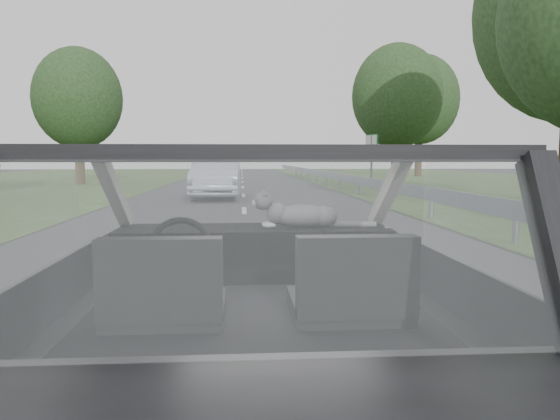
{
  "coord_description": "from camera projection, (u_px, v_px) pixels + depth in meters",
  "views": [
    {
      "loc": [
        -0.07,
        -2.58,
        1.41
      ],
      "look_at": [
        0.15,
        0.59,
        1.1
      ],
      "focal_mm": 35.0,
      "sensor_mm": 36.0,
      "label": 1
    }
  ],
  "objects": [
    {
      "name": "guardrail",
      "position": [
        427.0,
        193.0,
        12.88
      ],
      "size": [
        0.05,
        90.0,
        0.32
      ],
      "primitive_type": "cube",
      "color": "gray",
      "rests_on": "ground"
    },
    {
      "name": "dashboard",
      "position": [
        254.0,
        252.0,
        3.24
      ],
      "size": [
        1.58,
        0.45,
        0.3
      ],
      "primitive_type": "cube",
      "color": "black",
      "rests_on": "subject_car"
    },
    {
      "name": "tree_3",
      "position": [
        419.0,
        117.0,
        42.45
      ],
      "size": [
        7.59,
        7.59,
        9.19
      ],
      "primitive_type": null,
      "rotation": [
        0.0,
        0.0,
        0.3
      ],
      "color": "#1C3016",
      "rests_on": "ground"
    },
    {
      "name": "driver_seat",
      "position": [
        164.0,
        283.0,
        2.3
      ],
      "size": [
        0.5,
        0.72,
        0.42
      ],
      "primitive_type": "cube",
      "color": "black",
      "rests_on": "subject_car"
    },
    {
      "name": "passenger_seat",
      "position": [
        351.0,
        280.0,
        2.35
      ],
      "size": [
        0.5,
        0.72,
        0.42
      ],
      "primitive_type": "cube",
      "color": "black",
      "rests_on": "subject_car"
    },
    {
      "name": "steering_wheel",
      "position": [
        180.0,
        250.0,
        2.91
      ],
      "size": [
        0.36,
        0.36,
        0.04
      ],
      "primitive_type": "torus",
      "color": "black",
      "rests_on": "dashboard"
    },
    {
      "name": "other_car",
      "position": [
        217.0,
        177.0,
        19.34
      ],
      "size": [
        1.87,
        4.64,
        1.52
      ],
      "primitive_type": "imported",
      "rotation": [
        0.0,
        0.0,
        -0.01
      ],
      "color": "silver",
      "rests_on": "ground"
    },
    {
      "name": "tree_6",
      "position": [
        78.0,
        118.0,
        29.24
      ],
      "size": [
        5.45,
        5.45,
        7.11
      ],
      "primitive_type": null,
      "rotation": [
        0.0,
        0.0,
        0.18
      ],
      "color": "#1C3016",
      "rests_on": "ground"
    },
    {
      "name": "subject_car",
      "position": [
        257.0,
        300.0,
        2.63
      ],
      "size": [
        1.8,
        4.0,
        1.45
      ],
      "primitive_type": "cube",
      "color": "black",
      "rests_on": "ground"
    },
    {
      "name": "tree_2",
      "position": [
        397.0,
        116.0,
        29.15
      ],
      "size": [
        4.94,
        4.94,
        7.28
      ],
      "primitive_type": null,
      "rotation": [
        0.0,
        0.0,
        -0.03
      ],
      "color": "#1C3016",
      "rests_on": "ground"
    },
    {
      "name": "cat",
      "position": [
        303.0,
        214.0,
        3.21
      ],
      "size": [
        0.53,
        0.18,
        0.24
      ],
      "primitive_type": "ellipsoid",
      "rotation": [
        0.0,
        0.0,
        0.03
      ],
      "color": "slate",
      "rests_on": "dashboard"
    },
    {
      "name": "highway_sign",
      "position": [
        371.0,
        162.0,
        24.99
      ],
      "size": [
        0.41,
        0.98,
        2.5
      ],
      "primitive_type": "cube",
      "rotation": [
        0.0,
        0.0,
        0.32
      ],
      "color": "#14662E",
      "rests_on": "ground"
    }
  ]
}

